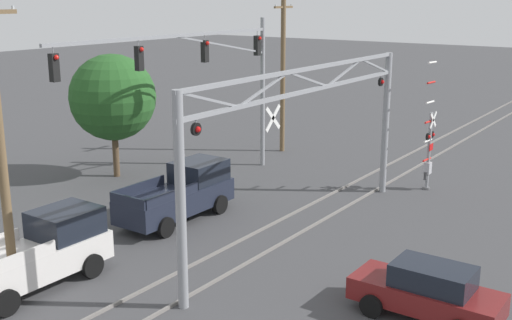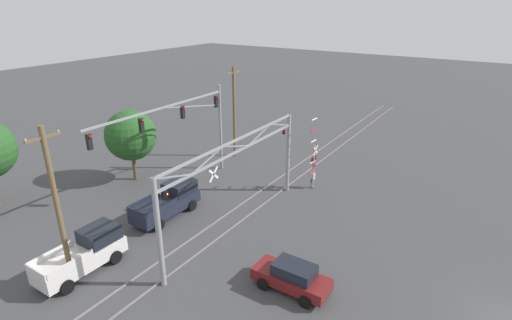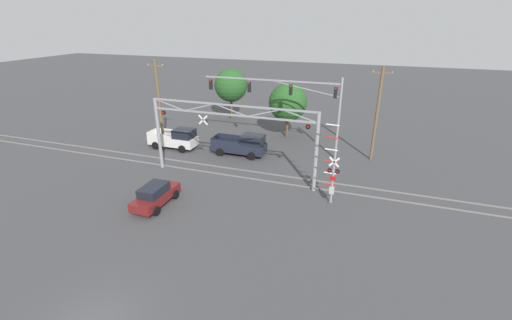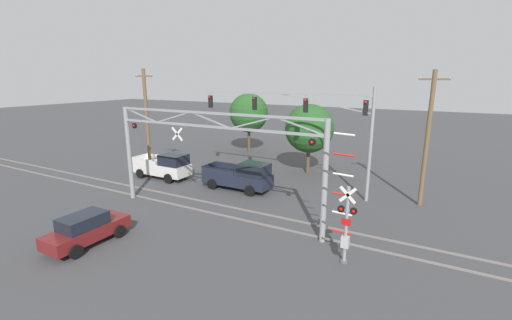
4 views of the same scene
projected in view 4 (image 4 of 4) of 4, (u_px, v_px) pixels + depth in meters
rail_track_near at (216, 214)px, 21.67m from camera, size 80.00×0.08×0.10m
rail_track_far at (228, 206)px, 22.89m from camera, size 80.00×0.08×0.10m
crossing_gantry at (211, 150)px, 20.45m from camera, size 14.45×0.31×6.51m
crossing_signal_mast at (345, 222)px, 15.61m from camera, size 1.24×0.35×6.12m
traffic_signal_span at (316, 117)px, 24.60m from camera, size 13.84×0.39×7.89m
pickup_truck_lead at (241, 176)px, 26.25m from camera, size 5.42×2.17×2.22m
pickup_truck_following at (164, 166)px, 29.25m from camera, size 5.14×2.17×2.22m
sedan_waiting at (86, 229)px, 17.66m from camera, size 1.92×4.24×1.65m
utility_pole_left at (147, 123)px, 28.62m from camera, size 1.80×0.28×9.16m
utility_pole_right at (427, 138)px, 22.21m from camera, size 1.80×0.28×8.95m
background_tree_beyond_span at (249, 113)px, 38.59m from camera, size 4.37×4.37×6.76m
background_tree_far_left_verge at (309, 129)px, 30.13m from camera, size 4.30×4.30×6.23m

